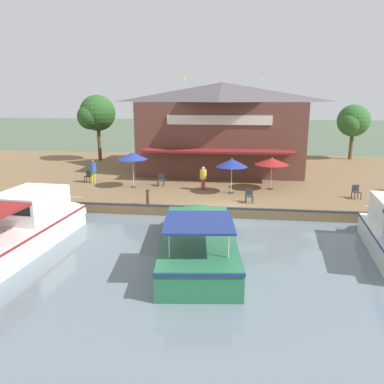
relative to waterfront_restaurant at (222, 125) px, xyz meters
name	(u,v)px	position (x,y,z in m)	size (l,w,h in m)	color
ground_plane	(220,219)	(13.16, 0.59, -4.39)	(220.00, 220.00, 0.00)	#4C5B47
quay_deck	(227,176)	(2.16, 0.59, -4.09)	(22.00, 56.00, 0.60)	brown
quay_edge_fender	(220,208)	(13.06, 0.59, -3.74)	(0.20, 50.40, 0.10)	#2D2D33
waterfront_restaurant	(222,125)	(0.00, 0.00, 0.00)	(11.99, 13.81, 8.33)	brown
patio_umbrella_mid_patio_left	(133,156)	(8.47, -5.75, -1.56)	(2.06, 2.06, 2.53)	#B7B7B7
patio_umbrella_near_quay_edge	(272,161)	(7.92, 3.80, -1.84)	(2.28, 2.28, 2.21)	#B7B7B7
patio_umbrella_by_entrance	(232,163)	(9.34, 1.12, -1.76)	(2.06, 2.06, 2.33)	#B7B7B7
cafe_chair_far_corner_seat	(88,175)	(7.11, -9.62, -3.31)	(0.46, 0.46, 0.85)	#2D2D33
cafe_chair_beside_entrance	(161,179)	(7.79, -3.92, -3.31)	(0.46, 0.46, 0.85)	#2D2D33
cafe_chair_back_row_seat	(249,195)	(11.54, 2.24, -3.31)	(0.48, 0.48, 0.85)	#2D2D33
cafe_chair_facing_river	(356,191)	(9.74, 8.89, -3.31)	(0.51, 0.51, 0.85)	#2D2D33
person_at_quay_edge	(203,176)	(8.70, -0.80, -2.78)	(0.46, 0.46, 1.62)	#B23338
person_near_entrance	(93,169)	(7.49, -9.08, -2.71)	(0.48, 0.48, 1.71)	gold
motorboat_fourth_along	(198,236)	(17.84, -0.15, -3.69)	(9.30, 3.94, 2.20)	#287047
motorboat_distant_upstream	(27,224)	(17.86, -8.23, -3.46)	(9.24, 3.48, 2.36)	white
mooring_post	(148,197)	(12.81, -3.66, -3.33)	(0.22, 0.22, 0.91)	#473323
tree_downstream_bank	(353,122)	(-6.60, 12.89, 0.05)	(3.38, 3.22, 5.55)	brown
tree_behind_restaurant	(96,114)	(-2.62, -12.56, 0.82)	(3.68, 3.51, 6.48)	brown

